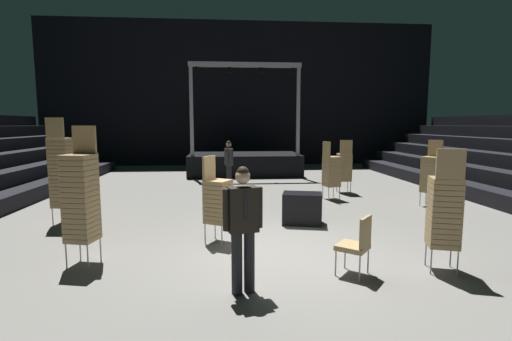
{
  "coord_description": "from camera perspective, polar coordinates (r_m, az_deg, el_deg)",
  "views": [
    {
      "loc": [
        -0.86,
        -6.63,
        2.33
      ],
      "look_at": [
        -0.25,
        0.86,
        1.4
      ],
      "focal_mm": 26.38,
      "sensor_mm": 36.0,
      "label": 1
    }
  ],
  "objects": [
    {
      "name": "equipment_road_case",
      "position": [
        8.91,
        7.01,
        -5.73
      ],
      "size": [
        1.01,
        0.79,
        0.73
      ],
      "primitive_type": "cube",
      "rotation": [
        0.0,
        0.0,
        -0.23
      ],
      "color": "black",
      "rests_on": "ground_plane"
    },
    {
      "name": "loose_chair_near_man",
      "position": [
        6.07,
        15.09,
        -10.43
      ],
      "size": [
        0.62,
        0.62,
        0.95
      ],
      "rotation": [
        0.0,
        0.0,
        0.88
      ],
      "color": "#B2B5BA",
      "rests_on": "ground_plane"
    },
    {
      "name": "crew_worker_near_stage",
      "position": [
        13.53,
        -4.17,
        1.33
      ],
      "size": [
        0.32,
        0.57,
        1.74
      ],
      "rotation": [
        0.0,
        0.0,
        1.81
      ],
      "color": "black",
      "rests_on": "ground_plane"
    },
    {
      "name": "chair_stack_mid_centre",
      "position": [
        11.87,
        11.35,
        0.01
      ],
      "size": [
        0.53,
        0.53,
        1.79
      ],
      "rotation": [
        0.0,
        0.0,
        4.96
      ],
      "color": "#B2B5BA",
      "rests_on": "ground_plane"
    },
    {
      "name": "chair_stack_mid_left",
      "position": [
        11.73,
        25.04,
        -0.4
      ],
      "size": [
        0.62,
        0.62,
        1.88
      ],
      "rotation": [
        0.0,
        0.0,
        2.22
      ],
      "color": "#B2B5BA",
      "rests_on": "ground_plane"
    },
    {
      "name": "stage_riser",
      "position": [
        17.61,
        -1.81,
        1.32
      ],
      "size": [
        5.06,
        3.18,
        4.9
      ],
      "color": "black",
      "rests_on": "ground_plane"
    },
    {
      "name": "ground_plane",
      "position": [
        7.1,
        2.67,
        -12.55
      ],
      "size": [
        22.0,
        30.0,
        0.1
      ],
      "primitive_type": "cube",
      "color": "slate"
    },
    {
      "name": "chair_stack_mid_right",
      "position": [
        13.09,
        13.23,
        0.61
      ],
      "size": [
        0.47,
        0.47,
        1.79
      ],
      "rotation": [
        0.0,
        0.0,
        6.22
      ],
      "color": "#B2B5BA",
      "rests_on": "ground_plane"
    },
    {
      "name": "chair_stack_rear_left",
      "position": [
        6.82,
        -25.03,
        -3.56
      ],
      "size": [
        0.53,
        0.53,
        2.31
      ],
      "rotation": [
        0.0,
        0.0,
        2.92
      ],
      "color": "#B2B5BA",
      "rests_on": "ground_plane"
    },
    {
      "name": "man_with_tie",
      "position": [
        5.16,
        -1.97,
        -7.82
      ],
      "size": [
        0.57,
        0.33,
        1.77
      ],
      "rotation": [
        0.0,
        0.0,
        3.41
      ],
      "color": "black",
      "rests_on": "ground_plane"
    },
    {
      "name": "arena_end_wall",
      "position": [
        21.71,
        -2.4,
        11.48
      ],
      "size": [
        22.0,
        0.3,
        8.0
      ],
      "primitive_type": "cube",
      "color": "black",
      "rests_on": "ground_plane"
    },
    {
      "name": "chair_stack_front_left",
      "position": [
        6.62,
        26.64,
        -5.44
      ],
      "size": [
        0.55,
        0.55,
        1.96
      ],
      "rotation": [
        0.0,
        0.0,
        5.99
      ],
      "color": "#B2B5BA",
      "rests_on": "ground_plane"
    },
    {
      "name": "chair_stack_front_right",
      "position": [
        7.43,
        -5.86,
        -4.41
      ],
      "size": [
        0.6,
        0.6,
        1.71
      ],
      "rotation": [
        0.0,
        0.0,
        4.19
      ],
      "color": "#B2B5BA",
      "rests_on": "ground_plane"
    },
    {
      "name": "chair_stack_rear_right",
      "position": [
        9.81,
        -27.32,
        -0.13
      ],
      "size": [
        0.49,
        0.49,
        2.48
      ],
      "rotation": [
        0.0,
        0.0,
        6.16
      ],
      "color": "#B2B5BA",
      "rests_on": "ground_plane"
    }
  ]
}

